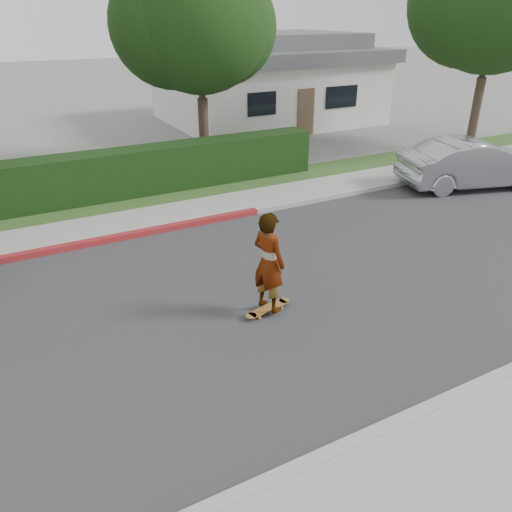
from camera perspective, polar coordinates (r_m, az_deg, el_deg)
name	(u,v)px	position (r m, az deg, el deg)	size (l,w,h in m)	color
ground	(305,283)	(10.76, 5.57, -3.07)	(120.00, 120.00, 0.00)	slate
road	(305,283)	(10.76, 5.57, -3.05)	(60.00, 8.00, 0.01)	#2D2D30
curb_near	(455,397)	(8.26, 21.84, -14.76)	(60.00, 0.20, 0.15)	#9E9E99
sidewalk_near	(508,439)	(7.91, 26.84, -18.18)	(60.00, 1.60, 0.12)	gray
curb_far	(224,217)	(13.98, -3.65, 4.45)	(60.00, 0.20, 0.15)	#9E9E99
curb_red_section	(32,254)	(12.93, -24.19, 0.23)	(12.00, 0.21, 0.15)	maroon
sidewalk_far	(211,208)	(14.76, -5.12, 5.53)	(60.00, 1.60, 0.12)	gray
planting_strip	(191,192)	(16.16, -7.39, 7.24)	(60.00, 1.60, 0.10)	#2D4C1E
hedge	(88,179)	(15.78, -18.64, 8.29)	(15.00, 1.00, 1.50)	black
tree_center	(196,23)	(18.26, -6.83, 24.97)	(5.66, 4.84, 7.44)	#33261C
tree_right	(492,0)	(22.93, 25.39, 24.93)	(6.32, 5.60, 8.56)	#33261C
house	(267,79)	(27.41, 1.28, 19.58)	(10.60, 8.60, 4.30)	beige
skateboard	(268,308)	(9.66, 1.40, -6.00)	(1.08, 0.42, 0.10)	#BC6633
skateboarder	(269,262)	(9.17, 1.47, -0.74)	(0.71, 0.47, 1.95)	white
car_silver	(473,164)	(17.95, 23.60, 9.66)	(1.67, 4.78, 1.58)	#A3A4AA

